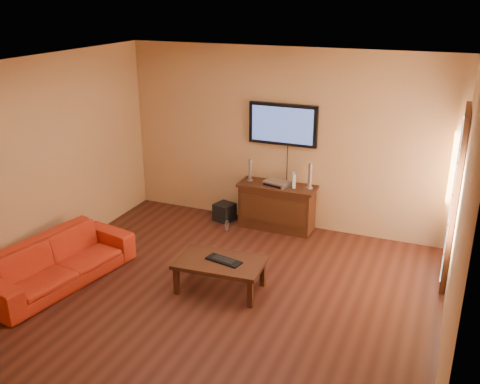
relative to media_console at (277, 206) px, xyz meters
The scene contains 14 objects.
ground_plane 2.29m from the media_console, 89.80° to the right, with size 5.00×5.00×0.00m, color #3A1910.
room_walls 2.12m from the media_console, 89.72° to the right, with size 5.00×5.00×5.00m.
french_door 2.62m from the media_console, 12.96° to the right, with size 0.07×1.02×2.22m.
media_console is the anchor object (origin of this frame).
television 1.25m from the media_console, 90.00° to the left, with size 1.04×0.08×0.62m.
coffee_table 1.99m from the media_console, 91.10° to the right, with size 1.09×0.70×0.39m.
sofa 3.26m from the media_console, 127.21° to the right, with size 1.95×0.57×0.76m, color red.
speaker_left 0.68m from the media_console, behind, with size 0.09×0.09×0.34m.
speaker_right 0.71m from the media_console, ahead, with size 0.11×0.11×0.39m.
av_receiver 0.39m from the media_console, 87.47° to the right, with size 0.35×0.25×0.08m, color silver.
game_console 0.51m from the media_console, ahead, with size 0.04×0.15×0.21m, color white.
subwoofer 0.89m from the media_console, behind, with size 0.28×0.28×0.28m, color black.
bottle 0.82m from the media_console, 146.96° to the right, with size 0.06×0.06×0.18m.
keyboard 1.98m from the media_console, 89.77° to the right, with size 0.46×0.25×0.03m.
Camera 1 is at (2.36, -4.90, 3.43)m, focal length 40.00 mm.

